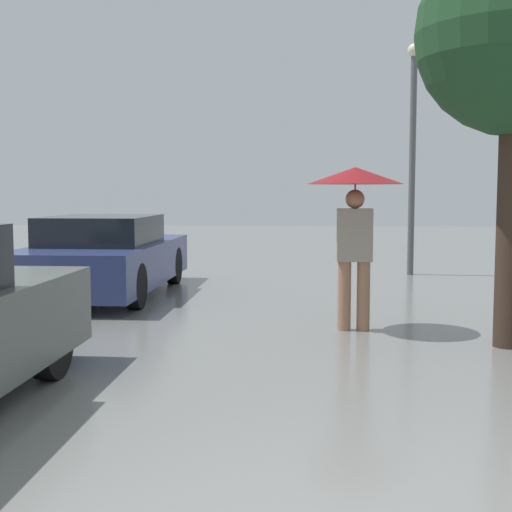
% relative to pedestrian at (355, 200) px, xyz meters
% --- Properties ---
extents(pedestrian, '(1.08, 1.08, 1.84)m').
position_rel_pedestrian_xyz_m(pedestrian, '(0.00, 0.00, 0.00)').
color(pedestrian, '#9E7051').
rests_on(pedestrian, ground_plane).
extents(parked_car_farthest, '(1.75, 4.32, 1.21)m').
position_rel_pedestrian_xyz_m(parked_car_farthest, '(-3.60, 2.55, -0.91)').
color(parked_car_farthest, navy).
rests_on(parked_car_farthest, ground_plane).
extents(street_lamp, '(0.25, 0.25, 4.29)m').
position_rel_pedestrian_xyz_m(street_lamp, '(1.40, 5.54, 1.00)').
color(street_lamp, '#515456').
rests_on(street_lamp, ground_plane).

